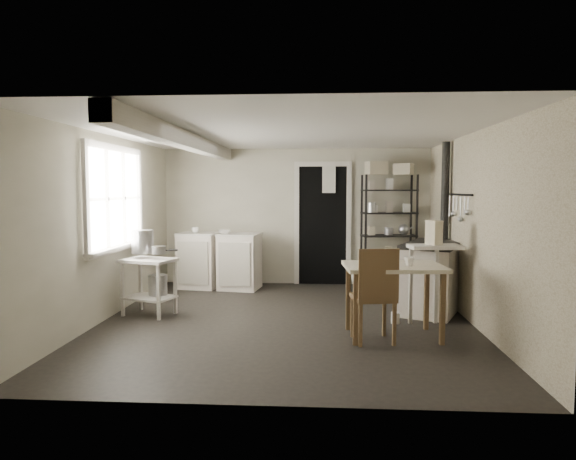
# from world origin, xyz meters

# --- Properties ---
(floor) EXTENTS (5.00, 5.00, 0.00)m
(floor) POSITION_xyz_m (0.00, 0.00, 0.00)
(floor) COLOR black
(floor) RESTS_ON ground
(ceiling) EXTENTS (5.00, 5.00, 0.00)m
(ceiling) POSITION_xyz_m (0.00, 0.00, 2.30)
(ceiling) COLOR silver
(ceiling) RESTS_ON wall_back
(wall_back) EXTENTS (4.50, 0.02, 2.30)m
(wall_back) POSITION_xyz_m (0.00, 2.50, 1.15)
(wall_back) COLOR #BEB8A2
(wall_back) RESTS_ON ground
(wall_front) EXTENTS (4.50, 0.02, 2.30)m
(wall_front) POSITION_xyz_m (0.00, -2.50, 1.15)
(wall_front) COLOR #BEB8A2
(wall_front) RESTS_ON ground
(wall_left) EXTENTS (0.02, 5.00, 2.30)m
(wall_left) POSITION_xyz_m (-2.25, 0.00, 1.15)
(wall_left) COLOR #BEB8A2
(wall_left) RESTS_ON ground
(wall_right) EXTENTS (0.02, 5.00, 2.30)m
(wall_right) POSITION_xyz_m (2.25, 0.00, 1.15)
(wall_right) COLOR #BEB8A2
(wall_right) RESTS_ON ground
(window) EXTENTS (0.12, 1.76, 1.28)m
(window) POSITION_xyz_m (-2.22, 0.20, 1.50)
(window) COLOR silver
(window) RESTS_ON wall_left
(doorway) EXTENTS (0.96, 0.10, 2.08)m
(doorway) POSITION_xyz_m (0.45, 2.47, 1.00)
(doorway) COLOR silver
(doorway) RESTS_ON ground
(ceiling_beam) EXTENTS (0.18, 5.00, 0.18)m
(ceiling_beam) POSITION_xyz_m (-1.20, 0.00, 2.20)
(ceiling_beam) COLOR silver
(ceiling_beam) RESTS_ON ceiling
(wallpaper_panel) EXTENTS (0.01, 5.00, 2.30)m
(wallpaper_panel) POSITION_xyz_m (2.24, 0.00, 1.15)
(wallpaper_panel) COLOR beige
(wallpaper_panel) RESTS_ON wall_right
(utensil_rail) EXTENTS (0.06, 1.20, 0.44)m
(utensil_rail) POSITION_xyz_m (2.19, 0.60, 1.55)
(utensil_rail) COLOR #ADADB0
(utensil_rail) RESTS_ON wall_right
(prep_table) EXTENTS (0.75, 0.63, 0.73)m
(prep_table) POSITION_xyz_m (-1.79, 0.18, 0.40)
(prep_table) COLOR silver
(prep_table) RESTS_ON ground
(stockpot) EXTENTS (0.31, 0.31, 0.30)m
(stockpot) POSITION_xyz_m (-1.89, 0.27, 0.94)
(stockpot) COLOR #ADADB0
(stockpot) RESTS_ON prep_table
(saucepan) EXTENTS (0.22, 0.22, 0.10)m
(saucepan) POSITION_xyz_m (-1.63, 0.13, 0.85)
(saucepan) COLOR #ADADB0
(saucepan) RESTS_ON prep_table
(bucket) EXTENTS (0.32, 0.32, 0.26)m
(bucket) POSITION_xyz_m (-1.68, 0.22, 0.39)
(bucket) COLOR #ADADB0
(bucket) RESTS_ON prep_table
(base_cabinets) EXTENTS (1.45, 0.77, 0.91)m
(base_cabinets) POSITION_xyz_m (-1.23, 2.02, 0.46)
(base_cabinets) COLOR silver
(base_cabinets) RESTS_ON ground
(mixing_bowl) EXTENTS (0.31, 0.31, 0.07)m
(mixing_bowl) POSITION_xyz_m (-1.14, 1.97, 0.95)
(mixing_bowl) COLOR white
(mixing_bowl) RESTS_ON base_cabinets
(counter_cup) EXTENTS (0.16, 0.16, 0.10)m
(counter_cup) POSITION_xyz_m (-1.61, 1.97, 0.97)
(counter_cup) COLOR white
(counter_cup) RESTS_ON base_cabinets
(shelf_rack) EXTENTS (0.92, 0.47, 1.85)m
(shelf_rack) POSITION_xyz_m (1.53, 2.24, 0.95)
(shelf_rack) COLOR black
(shelf_rack) RESTS_ON ground
(shelf_jar) EXTENTS (0.11, 0.11, 0.18)m
(shelf_jar) POSITION_xyz_m (1.29, 2.20, 1.36)
(shelf_jar) COLOR white
(shelf_jar) RESTS_ON shelf_rack
(storage_box_a) EXTENTS (0.36, 0.33, 0.21)m
(storage_box_a) POSITION_xyz_m (1.31, 2.19, 2.01)
(storage_box_a) COLOR beige
(storage_box_a) RESTS_ON shelf_rack
(storage_box_b) EXTENTS (0.35, 0.34, 0.17)m
(storage_box_b) POSITION_xyz_m (1.74, 2.19, 1.99)
(storage_box_b) COLOR beige
(storage_box_b) RESTS_ON shelf_rack
(stove) EXTENTS (1.06, 1.32, 0.91)m
(stove) POSITION_xyz_m (1.90, 0.63, 0.44)
(stove) COLOR silver
(stove) RESTS_ON ground
(stovepipe) EXTENTS (0.15, 0.15, 1.55)m
(stovepipe) POSITION_xyz_m (2.15, 1.10, 1.59)
(stovepipe) COLOR black
(stovepipe) RESTS_ON stove
(side_ledge) EXTENTS (0.66, 0.40, 0.95)m
(side_ledge) POSITION_xyz_m (1.79, 0.00, 0.43)
(side_ledge) COLOR silver
(side_ledge) RESTS_ON ground
(oats_box) EXTENTS (0.19, 0.23, 0.29)m
(oats_box) POSITION_xyz_m (1.78, 0.04, 1.01)
(oats_box) COLOR beige
(oats_box) RESTS_ON side_ledge
(work_table) EXTENTS (1.11, 0.82, 0.80)m
(work_table) POSITION_xyz_m (1.21, -0.62, 0.38)
(work_table) COLOR beige
(work_table) RESTS_ON ground
(table_cup) EXTENTS (0.14, 0.14, 0.10)m
(table_cup) POSITION_xyz_m (1.36, -0.69, 0.81)
(table_cup) COLOR white
(table_cup) RESTS_ON work_table
(chair) EXTENTS (0.49, 0.51, 1.02)m
(chair) POSITION_xyz_m (0.98, -0.80, 0.48)
(chair) COLOR #503922
(chair) RESTS_ON ground
(flour_sack) EXTENTS (0.45, 0.38, 0.52)m
(flour_sack) POSITION_xyz_m (1.12, 1.86, 0.24)
(flour_sack) COLOR beige
(flour_sack) RESTS_ON ground
(floor_crock) EXTENTS (0.13, 0.13, 0.13)m
(floor_crock) POSITION_xyz_m (1.33, -0.04, 0.07)
(floor_crock) COLOR white
(floor_crock) RESTS_ON ground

